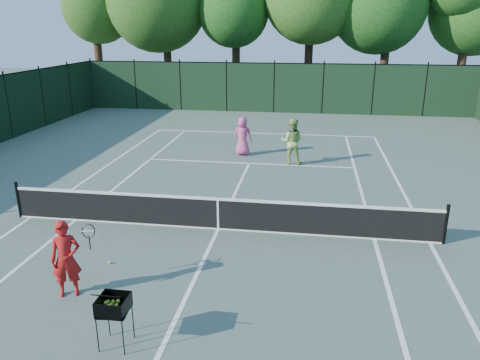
# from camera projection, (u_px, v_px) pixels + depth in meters

# --- Properties ---
(ground) EXTENTS (90.00, 90.00, 0.00)m
(ground) POSITION_uv_depth(u_px,v_px,m) (218.00, 229.00, 12.66)
(ground) COLOR #4D5D53
(ground) RESTS_ON ground
(sideline_doubles_left) EXTENTS (0.10, 23.77, 0.01)m
(sideline_doubles_left) POSITION_uv_depth(u_px,v_px,m) (31.00, 217.00, 13.44)
(sideline_doubles_left) COLOR white
(sideline_doubles_left) RESTS_ON ground
(sideline_doubles_right) EXTENTS (0.10, 23.77, 0.01)m
(sideline_doubles_right) POSITION_uv_depth(u_px,v_px,m) (430.00, 243.00, 11.88)
(sideline_doubles_right) COLOR white
(sideline_doubles_right) RESTS_ON ground
(sideline_singles_left) EXTENTS (0.10, 23.77, 0.01)m
(sideline_singles_left) POSITION_uv_depth(u_px,v_px,m) (76.00, 220.00, 13.24)
(sideline_singles_left) COLOR white
(sideline_singles_left) RESTS_ON ground
(sideline_singles_right) EXTENTS (0.10, 23.77, 0.01)m
(sideline_singles_right) POSITION_uv_depth(u_px,v_px,m) (374.00, 239.00, 12.07)
(sideline_singles_right) COLOR white
(sideline_singles_right) RESTS_ON ground
(baseline_far) EXTENTS (10.97, 0.10, 0.01)m
(baseline_far) POSITION_uv_depth(u_px,v_px,m) (263.00, 133.00, 23.81)
(baseline_far) COLOR white
(baseline_far) RESTS_ON ground
(service_line_far) EXTENTS (8.23, 0.10, 0.01)m
(service_line_far) POSITION_uv_depth(u_px,v_px,m) (249.00, 163.00, 18.66)
(service_line_far) COLOR white
(service_line_far) RESTS_ON ground
(center_service_line) EXTENTS (0.10, 12.80, 0.01)m
(center_service_line) POSITION_uv_depth(u_px,v_px,m) (218.00, 229.00, 12.66)
(center_service_line) COLOR white
(center_service_line) RESTS_ON ground
(tennis_net) EXTENTS (11.69, 0.09, 1.06)m
(tennis_net) POSITION_uv_depth(u_px,v_px,m) (218.00, 213.00, 12.51)
(tennis_net) COLOR black
(tennis_net) RESTS_ON ground
(fence_far) EXTENTS (24.00, 0.05, 3.00)m
(fence_far) POSITION_uv_depth(u_px,v_px,m) (274.00, 88.00, 29.07)
(fence_far) COLOR black
(fence_far) RESTS_ON ground
(coach) EXTENTS (0.78, 0.83, 1.61)m
(coach) POSITION_uv_depth(u_px,v_px,m) (66.00, 259.00, 9.36)
(coach) COLOR #AC1413
(coach) RESTS_ON ground
(player_pink) EXTENTS (0.81, 0.54, 1.63)m
(player_pink) POSITION_uv_depth(u_px,v_px,m) (243.00, 136.00, 19.64)
(player_pink) COLOR #D34A81
(player_pink) RESTS_ON ground
(player_green) EXTENTS (0.92, 0.74, 1.81)m
(player_green) POSITION_uv_depth(u_px,v_px,m) (292.00, 141.00, 18.35)
(player_green) COLOR #99BC5E
(player_green) RESTS_ON ground
(ball_hopper) EXTENTS (0.53, 0.53, 0.94)m
(ball_hopper) POSITION_uv_depth(u_px,v_px,m) (113.00, 305.00, 7.84)
(ball_hopper) COLOR black
(ball_hopper) RESTS_ON ground
(loose_ball_midcourt) EXTENTS (0.07, 0.07, 0.07)m
(loose_ball_midcourt) POSITION_uv_depth(u_px,v_px,m) (110.00, 262.00, 10.82)
(loose_ball_midcourt) COLOR #C6D32B
(loose_ball_midcourt) RESTS_ON ground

